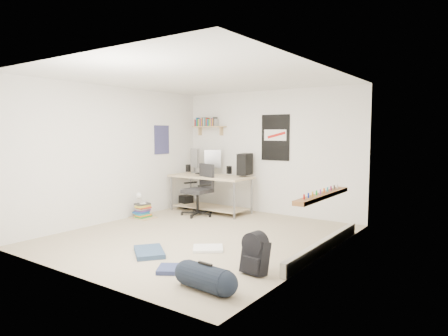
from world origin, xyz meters
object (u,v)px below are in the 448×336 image
Objects in this scene: backpack at (255,257)px; duffel_bag at (205,277)px; desk at (211,195)px; book_stack at (143,210)px; office_chair at (197,191)px.

backpack is 0.75m from duffel_bag.
desk is at bearing 140.58° from backpack.
desk is 4.17m from duffel_bag.
desk is 3.53× the size of book_stack.
desk is 3.22× the size of duffel_bag.
desk reaches higher than backpack.
duffel_bag is 3.83m from book_stack.
book_stack is at bearing -120.85° from desk.
office_chair is 2.65× the size of backpack.
backpack is (2.65, -2.62, -0.16)m from desk.
office_chair is 2.10× the size of book_stack.
duffel_bag is 1.10× the size of book_stack.
office_chair reaches higher than duffel_bag.
backpack is at bearing -22.52° from book_stack.
office_chair is 3.45m from backpack.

